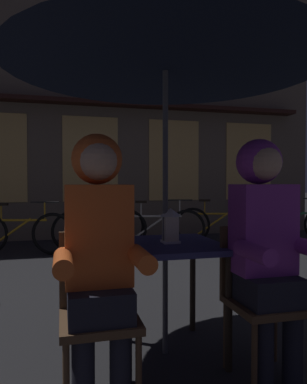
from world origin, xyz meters
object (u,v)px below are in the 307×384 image
(bicycle_third, at_px, (100,228))
(bicycle_second, at_px, (20,233))
(person_right_hooded, at_px, (265,233))
(bicycle_furthest, at_px, (296,224))
(cafe_table, at_px, (165,258))
(person_left_hooded, at_px, (99,240))
(lantern, at_px, (170,225))
(patio_umbrella, at_px, (165,42))
(chair_left, at_px, (98,305))
(bicycle_fourth, at_px, (157,228))
(chair_right, at_px, (259,291))
(bicycle_fifth, at_px, (220,224))

(bicycle_third, bearing_deg, bicycle_second, -168.50)
(person_right_hooded, relative_size, bicycle_furthest, 0.83)
(bicycle_second, bearing_deg, cafe_table, -70.64)
(person_right_hooded, relative_size, bicycle_third, 0.85)
(person_left_hooded, xyz_separation_m, bicycle_second, (-0.82, 4.12, -0.50))
(lantern, height_order, bicycle_third, lantern)
(lantern, bearing_deg, cafe_table, 167.64)
(patio_umbrella, distance_m, chair_left, 1.68)
(bicycle_third, bearing_deg, chair_left, -96.11)
(lantern, distance_m, chair_left, 0.73)
(person_left_hooded, distance_m, bicycle_second, 4.23)
(patio_umbrella, distance_m, bicycle_third, 4.31)
(bicycle_furthest, bearing_deg, person_right_hooded, -127.65)
(person_right_hooded, bearing_deg, bicycle_fourth, 83.58)
(cafe_table, xyz_separation_m, bicycle_furthest, (3.64, 3.68, -0.29))
(lantern, height_order, chair_right, lantern)
(bicycle_fifth, bearing_deg, chair_right, -111.81)
(cafe_table, bearing_deg, person_right_hooded, -41.57)
(bicycle_second, height_order, bicycle_fourth, same)
(cafe_table, relative_size, bicycle_second, 0.45)
(bicycle_fourth, distance_m, bicycle_furthest, 2.69)
(person_left_hooded, xyz_separation_m, bicycle_fifth, (2.70, 4.40, -0.50))
(patio_umbrella, height_order, bicycle_fifth, patio_umbrella)
(lantern, relative_size, bicycle_fourth, 0.14)
(bicycle_fourth, bearing_deg, cafe_table, -104.15)
(bicycle_second, distance_m, bicycle_third, 1.31)
(bicycle_fourth, bearing_deg, patio_umbrella, -104.15)
(cafe_table, bearing_deg, person_left_hooded, -138.43)
(cafe_table, distance_m, chair_left, 0.62)
(person_left_hooded, height_order, bicycle_furthest, person_left_hooded)
(cafe_table, relative_size, person_right_hooded, 0.53)
(patio_umbrella, distance_m, bicycle_fourth, 4.26)
(cafe_table, xyz_separation_m, bicycle_second, (-1.30, 3.69, -0.29))
(chair_right, distance_m, bicycle_fifth, 4.68)
(person_left_hooded, height_order, bicycle_third, person_left_hooded)
(chair_left, height_order, bicycle_furthest, chair_left)
(person_left_hooded, bearing_deg, person_right_hooded, 0.00)
(bicycle_fourth, bearing_deg, lantern, -103.65)
(bicycle_second, height_order, bicycle_third, same)
(person_left_hooded, bearing_deg, lantern, 39.21)
(person_right_hooded, distance_m, bicycle_third, 4.43)
(cafe_table, bearing_deg, bicycle_fourth, 75.85)
(cafe_table, xyz_separation_m, person_left_hooded, (-0.48, -0.43, 0.21))
(person_left_hooded, relative_size, bicycle_second, 0.85)
(lantern, distance_m, bicycle_second, 3.96)
(cafe_table, xyz_separation_m, chair_left, (-0.48, -0.37, -0.15))
(person_right_hooded, distance_m, bicycle_furthest, 5.20)
(cafe_table, distance_m, bicycle_fourth, 3.92)
(cafe_table, height_order, lantern, lantern)
(bicycle_fourth, bearing_deg, person_left_hooded, -108.81)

